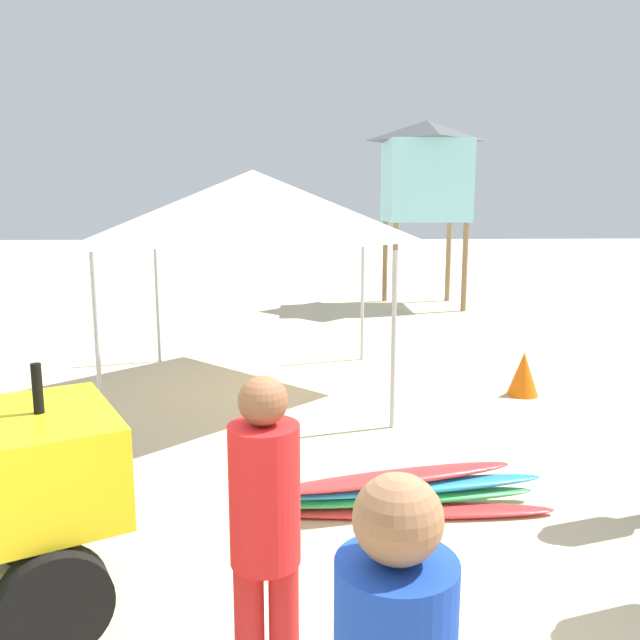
{
  "coord_description": "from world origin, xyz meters",
  "views": [
    {
      "loc": [
        0.18,
        -2.69,
        2.43
      ],
      "look_at": [
        0.46,
        3.94,
        1.22
      ],
      "focal_mm": 36.8,
      "sensor_mm": 36.0,
      "label": 1
    }
  ],
  "objects": [
    {
      "name": "surfboard_pile",
      "position": [
        1.0,
        2.12,
        0.15
      ],
      "size": [
        2.54,
        0.71,
        0.32
      ],
      "color": "red",
      "rests_on": "ground"
    },
    {
      "name": "lifeguard_far_right",
      "position": [
        0.05,
        0.05,
        0.97
      ],
      "size": [
        0.32,
        0.32,
        1.68
      ],
      "color": "red",
      "rests_on": "ground"
    },
    {
      "name": "popup_canopy",
      "position": [
        -0.31,
        5.65,
        2.36
      ],
      "size": [
        3.17,
        3.17,
        2.81
      ],
      "color": "#B2B2B7",
      "rests_on": "ground"
    },
    {
      "name": "lifeguard_tower",
      "position": [
        3.23,
        12.47,
        3.1
      ],
      "size": [
        1.98,
        1.98,
        4.22
      ],
      "color": "olive",
      "rests_on": "ground"
    },
    {
      "name": "traffic_cone_near",
      "position": [
        3.09,
        5.22,
        0.28
      ],
      "size": [
        0.39,
        0.39,
        0.56
      ],
      "primitive_type": "cone",
      "color": "orange",
      "rests_on": "ground"
    }
  ]
}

